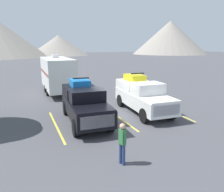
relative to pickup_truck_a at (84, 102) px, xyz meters
The scene contains 9 objects.
ground_plane 2.58m from the pickup_truck_a, 15.68° to the left, with size 240.00×240.00×0.00m, color #47474C.
pickup_truck_a is the anchor object (origin of this frame).
pickup_truck_b 4.32m from the pickup_truck_a, ahead, with size 2.47×5.85×2.64m.
lot_stripe_a 2.15m from the pickup_truck_a, behind, with size 0.12×5.50×0.01m, color gold.
lot_stripe_b 2.51m from the pickup_truck_a, ahead, with size 0.12×5.50×0.01m, color gold.
lot_stripe_c 6.30m from the pickup_truck_a, ahead, with size 0.12×5.50×0.01m, color gold.
camper_trailer_a 8.84m from the pickup_truck_a, 90.85° to the left, with size 2.50×7.86×3.67m.
person_b 5.49m from the pickup_truck_a, 90.58° to the right, with size 0.26×0.36×1.70m.
mountain_ridge 82.66m from the pickup_truck_a, 89.89° to the left, with size 169.06×43.31×16.36m.
Camera 1 is at (-5.68, -13.15, 4.61)m, focal length 35.04 mm.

